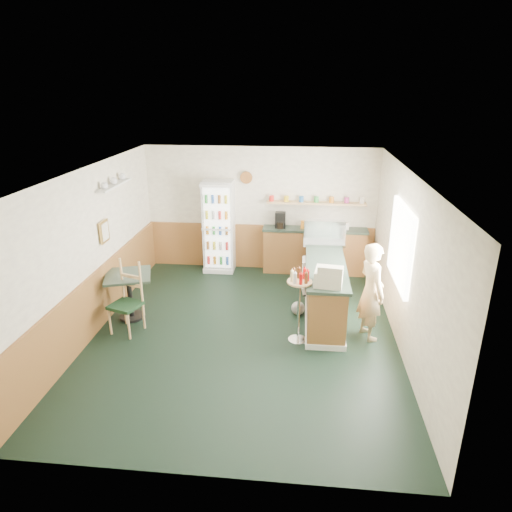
# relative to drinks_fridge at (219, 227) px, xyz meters

# --- Properties ---
(ground) EXTENTS (6.00, 6.00, 0.00)m
(ground) POSITION_rel_drinks_fridge_xyz_m (0.89, -2.74, -1.00)
(ground) COLOR black
(ground) RESTS_ON ground
(room_envelope) EXTENTS (5.04, 6.02, 2.72)m
(room_envelope) POSITION_rel_drinks_fridge_xyz_m (0.66, -2.01, 0.52)
(room_envelope) COLOR white
(room_envelope) RESTS_ON ground
(service_counter) EXTENTS (0.68, 3.01, 1.01)m
(service_counter) POSITION_rel_drinks_fridge_xyz_m (2.24, -1.67, -0.54)
(service_counter) COLOR #985F31
(service_counter) RESTS_ON ground
(back_counter) EXTENTS (2.24, 0.42, 1.69)m
(back_counter) POSITION_rel_drinks_fridge_xyz_m (2.07, 0.06, -0.46)
(back_counter) COLOR #985F31
(back_counter) RESTS_ON ground
(drinks_fridge) EXTENTS (0.66, 0.55, 2.01)m
(drinks_fridge) POSITION_rel_drinks_fridge_xyz_m (0.00, 0.00, 0.00)
(drinks_fridge) COLOR silver
(drinks_fridge) RESTS_ON ground
(display_case) EXTENTS (0.79, 0.41, 0.45)m
(display_case) POSITION_rel_drinks_fridge_xyz_m (2.24, -0.96, 0.23)
(display_case) COLOR silver
(display_case) RESTS_ON service_counter
(cash_register) EXTENTS (0.47, 0.49, 0.24)m
(cash_register) POSITION_rel_drinks_fridge_xyz_m (2.24, -2.85, 0.13)
(cash_register) COLOR beige
(cash_register) RESTS_ON service_counter
(shopkeeper) EXTENTS (0.56, 0.65, 1.63)m
(shopkeeper) POSITION_rel_drinks_fridge_xyz_m (2.94, -2.62, -0.19)
(shopkeeper) COLOR tan
(shopkeeper) RESTS_ON ground
(condiment_stand) EXTENTS (0.39, 0.39, 1.23)m
(condiment_stand) POSITION_rel_drinks_fridge_xyz_m (1.79, -2.88, -0.18)
(condiment_stand) COLOR silver
(condiment_stand) RESTS_ON ground
(newspaper_rack) EXTENTS (0.09, 0.42, 0.67)m
(newspaper_rack) POSITION_rel_drinks_fridge_xyz_m (1.88, -1.51, -0.44)
(newspaper_rack) COLOR black
(newspaper_rack) RESTS_ON ground
(cafe_table) EXTENTS (0.95, 0.95, 0.84)m
(cafe_table) POSITION_rel_drinks_fridge_xyz_m (-1.16, -2.40, -0.41)
(cafe_table) COLOR black
(cafe_table) RESTS_ON ground
(cafe_chair) EXTENTS (0.57, 0.57, 1.22)m
(cafe_chair) POSITION_rel_drinks_fridge_xyz_m (-1.06, -2.78, -0.37)
(cafe_chair) COLOR black
(cafe_chair) RESTS_ON ground
(dog_doorstop) EXTENTS (0.25, 0.32, 0.30)m
(dog_doorstop) POSITION_rel_drinks_fridge_xyz_m (1.78, -2.00, -0.86)
(dog_doorstop) COLOR gray
(dog_doorstop) RESTS_ON ground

